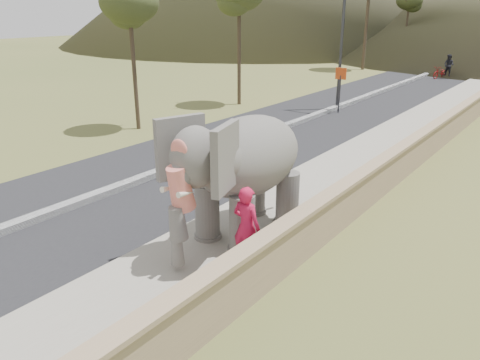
% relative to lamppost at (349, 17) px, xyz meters
% --- Properties ---
extents(ground, '(160.00, 160.00, 0.00)m').
position_rel_lamppost_xyz_m(ground, '(4.69, -15.07, -4.87)').
color(ground, olive).
rests_on(ground, ground).
extents(road, '(7.00, 120.00, 0.03)m').
position_rel_lamppost_xyz_m(road, '(-0.31, -5.07, -4.86)').
color(road, black).
rests_on(road, ground).
extents(median, '(0.35, 120.00, 0.22)m').
position_rel_lamppost_xyz_m(median, '(-0.31, -5.07, -4.76)').
color(median, black).
rests_on(median, ground).
extents(walkway, '(3.00, 120.00, 0.15)m').
position_rel_lamppost_xyz_m(walkway, '(4.69, -5.07, -4.80)').
color(walkway, '#9E9687').
rests_on(walkway, ground).
extents(parapet, '(0.30, 120.00, 1.10)m').
position_rel_lamppost_xyz_m(parapet, '(6.34, -5.07, -4.32)').
color(parapet, tan).
rests_on(parapet, ground).
extents(lamppost, '(1.76, 0.36, 8.00)m').
position_rel_lamppost_xyz_m(lamppost, '(0.00, 0.00, 0.00)').
color(lamppost, '#303135').
rests_on(lamppost, ground).
extents(signboard, '(0.60, 0.08, 2.40)m').
position_rel_lamppost_xyz_m(signboard, '(0.19, -0.87, -3.23)').
color(signboard, '#2D2D33').
rests_on(signboard, ground).
extents(elephant_and_man, '(2.37, 4.22, 3.03)m').
position_rel_lamppost_xyz_m(elephant_and_man, '(4.71, -15.42, -3.22)').
color(elephant_and_man, slate).
rests_on(elephant_and_man, ground).
extents(motorcyclist, '(1.57, 1.88, 1.91)m').
position_rel_lamppost_xyz_m(motorcyclist, '(1.25, 15.83, -4.13)').
color(motorcyclist, maroon).
rests_on(motorcyclist, ground).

